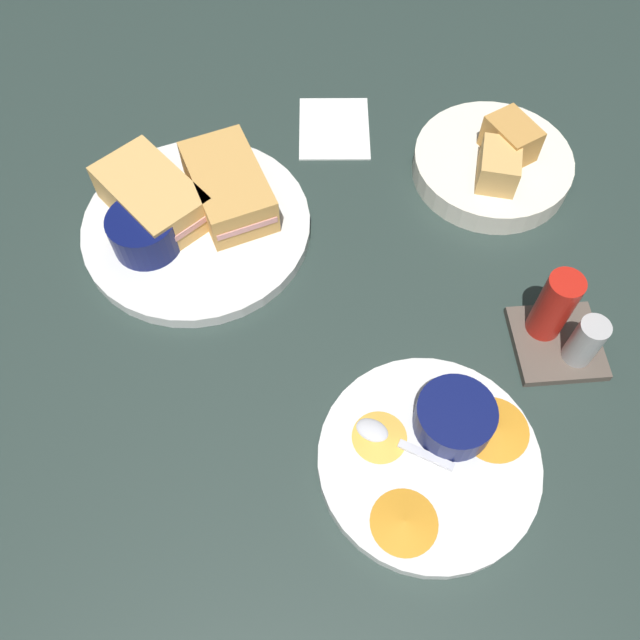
{
  "coord_description": "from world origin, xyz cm",
  "views": [
    {
      "loc": [
        42.66,
        -2.76,
        61.65
      ],
      "look_at": [
        8.5,
        -0.07,
        3.0
      ],
      "focal_mm": 37.23,
      "sensor_mm": 36.0,
      "label": 1
    }
  ],
  "objects_px": {
    "plate_chips_companion": "(428,461)",
    "bread_basket_rear": "(494,163)",
    "spoon_by_dark_ramekin": "(186,211)",
    "plate_sandwich_main": "(197,227)",
    "sandwich_half_far": "(152,197)",
    "sandwich_half_near": "(228,187)",
    "spoon_by_gravy_ramekin": "(385,436)",
    "ramekin_dark_sauce": "(144,231)",
    "ramekin_light_gravy": "(455,417)",
    "condiment_caddy": "(562,326)"
  },
  "relations": [
    {
      "from": "sandwich_half_near",
      "to": "spoon_by_gravy_ramekin",
      "type": "xyz_separation_m",
      "value": [
        0.3,
        0.14,
        -0.02
      ]
    },
    {
      "from": "ramekin_dark_sauce",
      "to": "bread_basket_rear",
      "type": "bearing_deg",
      "value": 101.77
    },
    {
      "from": "ramekin_dark_sauce",
      "to": "bread_basket_rear",
      "type": "height_order",
      "value": "bread_basket_rear"
    },
    {
      "from": "plate_chips_companion",
      "to": "spoon_by_gravy_ramekin",
      "type": "distance_m",
      "value": 0.05
    },
    {
      "from": "plate_chips_companion",
      "to": "bread_basket_rear",
      "type": "relative_size",
      "value": 1.11
    },
    {
      "from": "ramekin_dark_sauce",
      "to": "spoon_by_dark_ramekin",
      "type": "height_order",
      "value": "ramekin_dark_sauce"
    },
    {
      "from": "condiment_caddy",
      "to": "ramekin_dark_sauce",
      "type": "bearing_deg",
      "value": -109.45
    },
    {
      "from": "spoon_by_gravy_ramekin",
      "to": "spoon_by_dark_ramekin",
      "type": "bearing_deg",
      "value": -146.15
    },
    {
      "from": "ramekin_dark_sauce",
      "to": "spoon_by_dark_ramekin",
      "type": "bearing_deg",
      "value": 135.17
    },
    {
      "from": "sandwich_half_near",
      "to": "condiment_caddy",
      "type": "relative_size",
      "value": 1.56
    },
    {
      "from": "spoon_by_dark_ramekin",
      "to": "plate_sandwich_main",
      "type": "bearing_deg",
      "value": 37.39
    },
    {
      "from": "sandwich_half_near",
      "to": "ramekin_light_gravy",
      "type": "relative_size",
      "value": 1.96
    },
    {
      "from": "sandwich_half_far",
      "to": "bread_basket_rear",
      "type": "relative_size",
      "value": 0.78
    },
    {
      "from": "spoon_by_gravy_ramekin",
      "to": "bread_basket_rear",
      "type": "height_order",
      "value": "bread_basket_rear"
    },
    {
      "from": "ramekin_light_gravy",
      "to": "condiment_caddy",
      "type": "xyz_separation_m",
      "value": [
        -0.09,
        0.13,
        -0.0
      ]
    },
    {
      "from": "ramekin_dark_sauce",
      "to": "condiment_caddy",
      "type": "xyz_separation_m",
      "value": [
        0.15,
        0.43,
        -0.01
      ]
    },
    {
      "from": "sandwich_half_near",
      "to": "sandwich_half_far",
      "type": "relative_size",
      "value": 0.99
    },
    {
      "from": "spoon_by_gravy_ramekin",
      "to": "condiment_caddy",
      "type": "height_order",
      "value": "condiment_caddy"
    },
    {
      "from": "plate_sandwich_main",
      "to": "ramekin_light_gravy",
      "type": "xyz_separation_m",
      "value": [
        0.27,
        0.25,
        0.03
      ]
    },
    {
      "from": "sandwich_half_near",
      "to": "plate_chips_companion",
      "type": "relative_size",
      "value": 0.7
    },
    {
      "from": "sandwich_half_near",
      "to": "bread_basket_rear",
      "type": "xyz_separation_m",
      "value": [
        -0.03,
        0.32,
        -0.02
      ]
    },
    {
      "from": "sandwich_half_near",
      "to": "spoon_by_gravy_ramekin",
      "type": "bearing_deg",
      "value": 25.12
    },
    {
      "from": "sandwich_half_near",
      "to": "bread_basket_rear",
      "type": "relative_size",
      "value": 0.78
    },
    {
      "from": "plate_chips_companion",
      "to": "ramekin_light_gravy",
      "type": "xyz_separation_m",
      "value": [
        -0.03,
        0.03,
        0.03
      ]
    },
    {
      "from": "plate_chips_companion",
      "to": "spoon_by_dark_ramekin",
      "type": "bearing_deg",
      "value": -143.23
    },
    {
      "from": "spoon_by_dark_ramekin",
      "to": "condiment_caddy",
      "type": "xyz_separation_m",
      "value": [
        0.19,
        0.39,
        0.01
      ]
    },
    {
      "from": "plate_sandwich_main",
      "to": "spoon_by_dark_ramekin",
      "type": "xyz_separation_m",
      "value": [
        -0.01,
        -0.01,
        0.01
      ]
    },
    {
      "from": "ramekin_light_gravy",
      "to": "condiment_caddy",
      "type": "bearing_deg",
      "value": 125.16
    },
    {
      "from": "spoon_by_dark_ramekin",
      "to": "plate_chips_companion",
      "type": "height_order",
      "value": "spoon_by_dark_ramekin"
    },
    {
      "from": "plate_sandwich_main",
      "to": "sandwich_half_far",
      "type": "bearing_deg",
      "value": -113.97
    },
    {
      "from": "plate_sandwich_main",
      "to": "condiment_caddy",
      "type": "relative_size",
      "value": 2.77
    },
    {
      "from": "sandwich_half_far",
      "to": "ramekin_dark_sauce",
      "type": "bearing_deg",
      "value": -8.5
    },
    {
      "from": "plate_chips_companion",
      "to": "bread_basket_rear",
      "type": "distance_m",
      "value": 0.38
    },
    {
      "from": "bread_basket_rear",
      "to": "spoon_by_dark_ramekin",
      "type": "bearing_deg",
      "value": -83.21
    },
    {
      "from": "ramekin_dark_sauce",
      "to": "bread_basket_rear",
      "type": "xyz_separation_m",
      "value": [
        -0.09,
        0.41,
        -0.02
      ]
    },
    {
      "from": "spoon_by_gravy_ramekin",
      "to": "bread_basket_rear",
      "type": "xyz_separation_m",
      "value": [
        -0.33,
        0.18,
        0.0
      ]
    },
    {
      "from": "plate_chips_companion",
      "to": "plate_sandwich_main",
      "type": "bearing_deg",
      "value": -143.26
    },
    {
      "from": "plate_chips_companion",
      "to": "condiment_caddy",
      "type": "height_order",
      "value": "condiment_caddy"
    },
    {
      "from": "plate_chips_companion",
      "to": "spoon_by_gravy_ramekin",
      "type": "xyz_separation_m",
      "value": [
        -0.02,
        -0.04,
        0.01
      ]
    },
    {
      "from": "plate_sandwich_main",
      "to": "sandwich_half_near",
      "type": "distance_m",
      "value": 0.06
    },
    {
      "from": "ramekin_dark_sauce",
      "to": "ramekin_light_gravy",
      "type": "bearing_deg",
      "value": 51.51
    },
    {
      "from": "plate_chips_companion",
      "to": "spoon_by_gravy_ramekin",
      "type": "relative_size",
      "value": 2.28
    },
    {
      "from": "condiment_caddy",
      "to": "sandwich_half_far",
      "type": "bearing_deg",
      "value": -115.23
    },
    {
      "from": "plate_sandwich_main",
      "to": "ramekin_light_gravy",
      "type": "height_order",
      "value": "ramekin_light_gravy"
    },
    {
      "from": "ramekin_dark_sauce",
      "to": "spoon_by_gravy_ramekin",
      "type": "bearing_deg",
      "value": 43.54
    },
    {
      "from": "ramekin_dark_sauce",
      "to": "ramekin_light_gravy",
      "type": "height_order",
      "value": "ramekin_dark_sauce"
    },
    {
      "from": "ramekin_dark_sauce",
      "to": "plate_chips_companion",
      "type": "relative_size",
      "value": 0.36
    },
    {
      "from": "plate_chips_companion",
      "to": "spoon_by_gravy_ramekin",
      "type": "height_order",
      "value": "spoon_by_gravy_ramekin"
    },
    {
      "from": "plate_sandwich_main",
      "to": "condiment_caddy",
      "type": "height_order",
      "value": "condiment_caddy"
    },
    {
      "from": "ramekin_dark_sauce",
      "to": "spoon_by_gravy_ramekin",
      "type": "distance_m",
      "value": 0.34
    }
  ]
}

